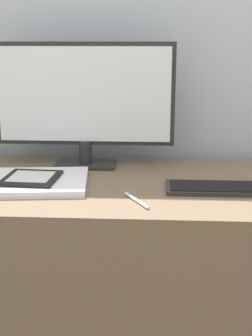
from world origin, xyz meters
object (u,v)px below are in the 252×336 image
Objects in this scene: ereader at (31,178)px; pen at (137,200)px; monitor at (84,100)px; keyboard at (224,188)px; laptop at (31,182)px.

pen is at bearing -20.43° from ereader.
ereader is at bearing -119.02° from monitor.
keyboard is 0.27m from pen.
monitor is at bearing 151.45° from keyboard.
ereader is (-0.13, -0.23, -0.20)m from monitor.
keyboard is 0.56m from laptop.
laptop is at bearing 178.71° from keyboard.
pen is at bearing -61.95° from monitor.
laptop is 2.13× the size of ereader.
monitor is at bearing 60.98° from ereader.
ereader reaches higher than pen.
monitor reaches higher than laptop.
laptop is (-0.13, -0.22, -0.21)m from monitor.
keyboard is at bearing -0.45° from ereader.
monitor reaches higher than ereader.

